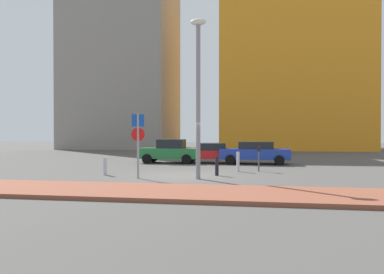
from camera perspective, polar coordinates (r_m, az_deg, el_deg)
The scene contains 13 objects.
ground_plane at distance 17.77m, azimuth -1.46°, elevation -5.98°, with size 120.00×120.00×0.00m, color #4C4947.
sidewalk_brick at distance 12.66m, azimuth -6.06°, elevation -8.39°, with size 40.00×3.20×0.14m, color brown.
parked_car_green at distance 25.19m, azimuth -3.45°, elevation -2.17°, with size 3.94×2.02×1.60m.
parked_car_red at distance 25.09m, azimuth 2.96°, elevation -2.41°, with size 4.14×2.18×1.35m.
parked_car_blue at distance 24.67m, azimuth 9.69°, elevation -2.32°, with size 4.54×2.10×1.46m.
parking_sign_post at distance 16.79m, azimuth -8.32°, elevation -0.11°, with size 0.59×0.17×2.91m.
parking_meter at distance 20.00m, azimuth 10.24°, elevation -2.74°, with size 0.18×0.14×1.34m.
street_lamp at distance 16.54m, azimuth 0.96°, elevation 8.02°, with size 0.70×0.36×7.11m.
traffic_bollard_near at distance 18.48m, azimuth -13.24°, elevation -4.40°, with size 0.18×0.18×0.86m, color #B7B7BC.
traffic_bollard_mid at distance 19.69m, azimuth 7.10°, elevation -3.80°, with size 0.17×0.17×1.05m, color #B7B7BC.
traffic_bollard_far at distance 17.81m, azimuth 3.85°, elevation -4.47°, with size 0.17×0.17×0.93m, color black.
building_colorful_midrise at distance 49.48m, azimuth 15.05°, elevation 11.22°, with size 17.17×13.13×22.25m, color orange.
building_under_construction at distance 50.89m, azimuth -10.64°, elevation 11.85°, with size 13.32×11.30×23.83m, color gray.
Camera 1 is at (3.35, -17.33, 2.07)m, focal length 34.63 mm.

